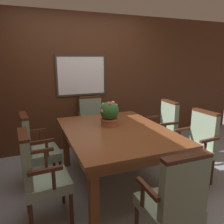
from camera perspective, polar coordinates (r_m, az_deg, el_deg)
The scene contains 10 objects.
ground_plane at distance 3.05m, azimuth 1.37°, elevation -19.36°, with size 14.00×14.00×0.00m, color #93969E.
wall_back at distance 4.09m, azimuth -7.45°, elevation 7.54°, with size 7.20×0.08×2.45m.
dining_table at distance 2.89m, azimuth 1.11°, elevation -6.31°, with size 1.30×1.70×0.77m.
chair_right_near at distance 3.20m, azimuth 21.27°, elevation -7.72°, with size 0.48×0.51×0.99m.
chair_head_near at distance 1.98m, azimuth 15.80°, elevation -21.38°, with size 0.50×0.46×0.99m.
chair_left_far at distance 3.06m, azimuth -19.39°, elevation -8.56°, with size 0.49×0.52×0.99m.
chair_head_far at distance 4.01m, azimuth -5.24°, elevation -2.48°, with size 0.51×0.46×0.99m.
chair_left_near at distance 2.39m, azimuth -18.53°, elevation -15.07°, with size 0.47×0.51×0.99m.
chair_right_far at distance 3.74m, azimuth 13.14°, elevation -4.03°, with size 0.47×0.51×0.99m.
potted_plant at distance 2.99m, azimuth -0.67°, elevation -0.41°, with size 0.27×0.27×0.33m.
Camera 1 is at (-1.01, -2.34, 1.68)m, focal length 35.00 mm.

